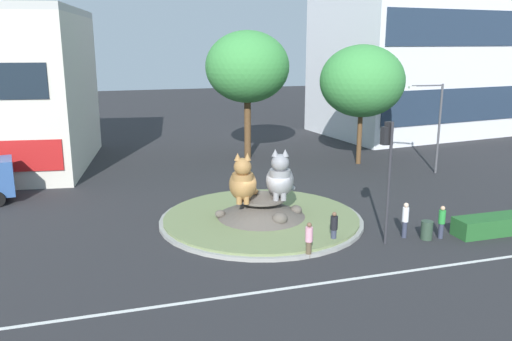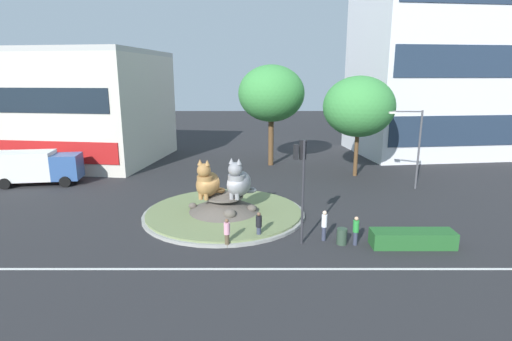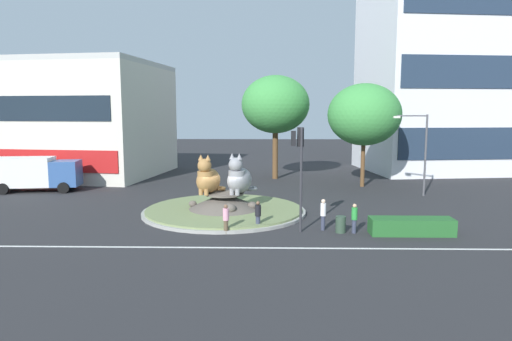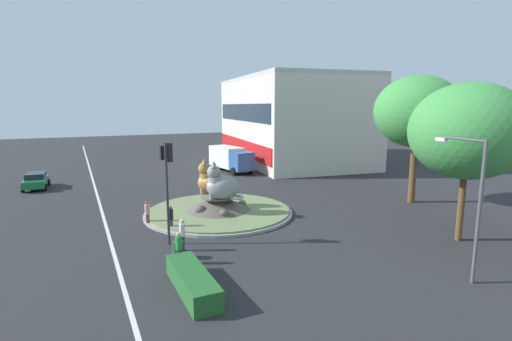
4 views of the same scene
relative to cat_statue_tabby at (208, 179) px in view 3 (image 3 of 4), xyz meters
name	(u,v)px [view 3 (image 3 of 4)]	position (x,y,z in m)	size (l,w,h in m)	color
ground_plane	(224,213)	(1.03, 0.19, -2.26)	(160.00, 160.00, 0.00)	#28282B
lane_centreline	(210,248)	(1.03, -7.44, -2.26)	(112.00, 0.20, 0.01)	silver
roundabout_island	(224,206)	(1.04, 0.19, -1.83)	(10.63, 10.63, 1.33)	gray
cat_statue_tabby	(208,179)	(0.00, 0.00, 0.00)	(2.07, 2.53, 2.55)	#9E703D
cat_statue_grey	(239,179)	(2.01, 0.04, 0.03)	(2.33, 2.67, 2.63)	gray
traffic_light_mast	(299,156)	(5.56, -4.41, 1.91)	(0.70, 0.63, 5.73)	#2D2D33
shophouse_block	(41,119)	(-19.96, 18.59, 3.52)	(26.60, 17.37, 11.56)	beige
office_tower	(456,12)	(24.31, 22.27, 15.05)	(19.68, 14.54, 34.61)	silver
clipped_hedge_strip	(411,226)	(11.58, -4.86, -1.81)	(4.43, 1.20, 0.90)	#235B28
broadleaf_tree_behind_island	(364,115)	(12.28, 10.83, 4.05)	(6.32, 6.32, 9.01)	brown
second_tree_near_tower	(275,105)	(4.68, 15.40, 4.99)	(6.58, 6.58, 10.07)	brown
streetlight_arm	(421,148)	(15.84, 6.52, 1.54)	(2.62, 0.39, 6.36)	#4C4C51
pedestrian_pink_shirt	(226,218)	(1.59, -4.95, -1.40)	(0.33, 0.33, 1.62)	brown
pedestrian_white_shirt	(323,213)	(6.94, -4.05, -1.31)	(0.31, 0.31, 1.76)	#33384C
pedestrian_green_shirt	(354,218)	(8.55, -4.64, -1.40)	(0.32, 0.32, 1.63)	#33384C
pedestrian_black_shirt	(258,214)	(3.31, -3.83, -1.43)	(0.34, 0.34, 1.58)	#33384C
delivery_box_truck	(34,173)	(-15.42, 7.73, -0.68)	(7.31, 3.30, 2.85)	#335693
litter_bin	(341,224)	(7.84, -4.53, -1.81)	(0.56, 0.56, 0.90)	#2D4233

